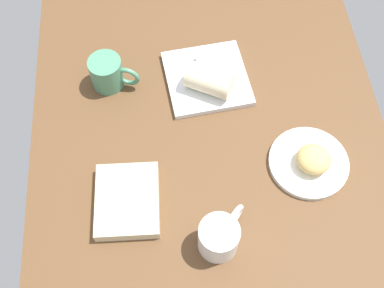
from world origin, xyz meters
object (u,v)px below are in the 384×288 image
object	(u,v)px
scone_pastry	(314,159)
breakfast_wrap	(209,80)
second_mug	(220,236)
round_plate	(308,163)
square_plate	(207,78)
coffee_mug	(108,73)
sauce_cup	(205,59)
book_stack	(127,201)

from	to	relation	value
scone_pastry	breakfast_wrap	distance (cm)	33.02
second_mug	breakfast_wrap	bearing A→B (deg)	-3.19
second_mug	round_plate	bearing A→B (deg)	-53.81
square_plate	coffee_mug	xyz separation A→B (cm)	(1.51, 25.96, 3.69)
sauce_cup	breakfast_wrap	bearing A→B (deg)	-178.49
square_plate	book_stack	world-z (taller)	book_stack
round_plate	book_stack	bearing A→B (deg)	98.12
square_plate	coffee_mug	world-z (taller)	coffee_mug
round_plate	book_stack	size ratio (longest dim) A/B	1.06
scone_pastry	square_plate	bearing A→B (deg)	38.55
sauce_cup	coffee_mug	bearing A→B (deg)	97.26
breakfast_wrap	scone_pastry	bearing A→B (deg)	70.43
round_plate	scone_pastry	distance (cm)	3.24
sauce_cup	second_mug	xyz separation A→B (cm)	(-49.94, 2.07, 1.71)
scone_pastry	square_plate	size ratio (longest dim) A/B	0.39
coffee_mug	second_mug	bearing A→B (deg)	-153.01
scone_pastry	coffee_mug	bearing A→B (deg)	58.50
square_plate	coffee_mug	distance (cm)	26.27
round_plate	square_plate	bearing A→B (deg)	38.67
second_mug	scone_pastry	bearing A→B (deg)	-55.38
sauce_cup	book_stack	xyz separation A→B (cm)	(-38.56, 22.07, -1.21)
sauce_cup	second_mug	size ratio (longest dim) A/B	0.42
scone_pastry	coffee_mug	world-z (taller)	coffee_mug
square_plate	second_mug	size ratio (longest dim) A/B	1.82
scone_pastry	second_mug	distance (cm)	29.93
sauce_cup	coffee_mug	world-z (taller)	coffee_mug
round_plate	second_mug	distance (cm)	30.20
sauce_cup	coffee_mug	distance (cm)	26.10
breakfast_wrap	round_plate	bearing A→B (deg)	70.66
book_stack	coffee_mug	distance (cm)	35.58
round_plate	sauce_cup	size ratio (longest dim) A/B	3.92
round_plate	scone_pastry	xyz separation A→B (cm)	(-0.69, -0.45, 3.13)
scone_pastry	second_mug	world-z (taller)	second_mug
round_plate	sauce_cup	world-z (taller)	sauce_cup
scone_pastry	coffee_mug	size ratio (longest dim) A/B	0.63
second_mug	sauce_cup	bearing A→B (deg)	-2.38
scone_pastry	breakfast_wrap	world-z (taller)	breakfast_wrap
scone_pastry	book_stack	distance (cm)	45.02
round_plate	book_stack	distance (cm)	44.62
breakfast_wrap	coffee_mug	distance (cm)	26.61
square_plate	sauce_cup	bearing A→B (deg)	1.51
square_plate	book_stack	size ratio (longest dim) A/B	1.16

